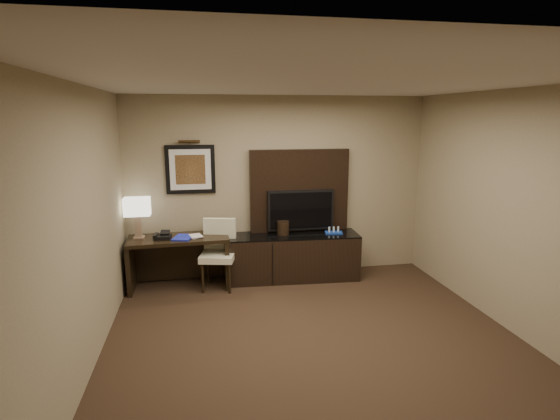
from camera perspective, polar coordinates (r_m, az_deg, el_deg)
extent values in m
cube|color=#2E1F15|center=(4.73, 5.57, -18.47)|extent=(4.50, 5.00, 0.01)
cube|color=silver|center=(4.08, 6.38, 16.32)|extent=(4.50, 5.00, 0.01)
cube|color=gray|center=(6.59, -0.12, 3.00)|extent=(4.50, 0.01, 2.70)
cube|color=gray|center=(2.10, 26.52, -19.20)|extent=(4.50, 0.01, 2.70)
cube|color=gray|center=(4.19, -25.18, -3.53)|extent=(0.01, 5.00, 2.70)
cube|color=gray|center=(5.28, 30.08, -0.95)|extent=(0.01, 5.00, 2.70)
cube|color=black|center=(6.39, -12.98, -6.67)|extent=(1.41, 0.65, 0.74)
cube|color=black|center=(6.57, 1.52, -6.10)|extent=(2.01, 0.66, 0.68)
cube|color=black|center=(6.60, 2.54, 2.30)|extent=(1.50, 0.12, 1.30)
cube|color=black|center=(6.56, 2.71, 0.00)|extent=(1.00, 0.08, 0.60)
cube|color=black|center=(6.43, -11.62, 5.22)|extent=(0.70, 0.04, 0.70)
cylinder|color=#3E2A13|center=(6.35, -11.78, 8.76)|extent=(0.04, 0.04, 0.30)
cube|color=#1B26B0|center=(6.21, -12.54, -3.52)|extent=(0.32, 0.37, 0.02)
imported|color=#BBAF93|center=(6.20, -11.73, -2.55)|extent=(0.16, 0.06, 0.22)
cylinder|color=black|center=(6.45, 0.40, -2.34)|extent=(0.21, 0.21, 0.20)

